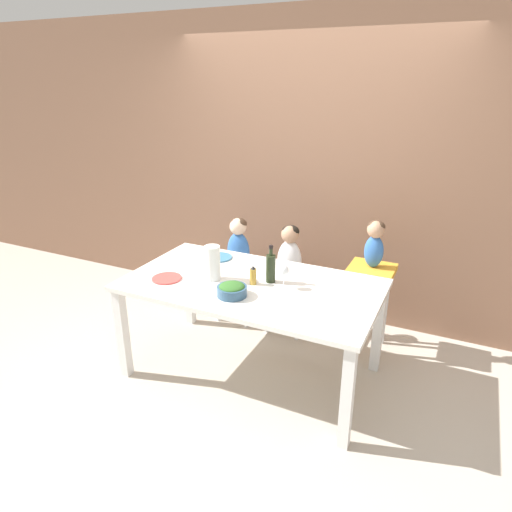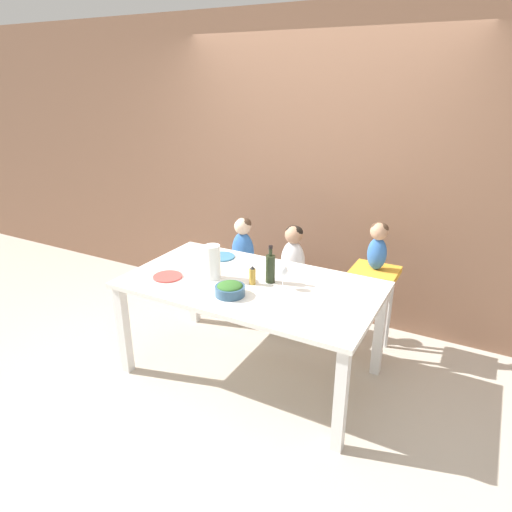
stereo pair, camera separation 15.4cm
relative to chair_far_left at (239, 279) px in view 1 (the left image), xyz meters
name	(u,v)px [view 1 (the left image)]	position (x,y,z in m)	size (l,w,h in m)	color
ground_plane	(252,371)	(0.49, -0.73, -0.40)	(14.00, 14.00, 0.00)	#BCB2A3
wall_back	(311,171)	(0.49, 0.48, 0.95)	(10.00, 0.06, 2.70)	brown
dining_table	(251,293)	(0.49, -0.73, 0.27)	(1.82, 1.01, 0.76)	white
chair_far_left	(239,279)	(0.00, 0.00, 0.00)	(0.42, 0.38, 0.48)	silver
chair_far_center	(289,289)	(0.49, 0.00, 0.00)	(0.42, 0.38, 0.48)	silver
chair_right_highchair	(370,286)	(1.20, 0.00, 0.17)	(0.35, 0.32, 0.74)	silver
person_child_left	(238,244)	(0.00, 0.00, 0.35)	(0.21, 0.16, 0.51)	#3366B2
person_child_center	(290,252)	(0.49, 0.00, 0.35)	(0.21, 0.16, 0.51)	silver
person_baby_right	(375,240)	(1.20, 0.00, 0.56)	(0.15, 0.14, 0.38)	#3366B2
wine_bottle	(271,267)	(0.60, -0.65, 0.47)	(0.07, 0.07, 0.28)	#232D19
paper_towel_roll	(212,263)	(0.21, -0.79, 0.49)	(0.11, 0.11, 0.26)	white
wine_glass_near	(284,271)	(0.73, -0.70, 0.48)	(0.07, 0.07, 0.17)	white
salad_bowl_large	(232,290)	(0.46, -0.97, 0.40)	(0.20, 0.20, 0.09)	#335675
dinner_plate_front_left	(167,278)	(-0.10, -0.94, 0.37)	(0.22, 0.22, 0.01)	#D14C47
dinner_plate_back_left	(219,257)	(0.04, -0.41, 0.37)	(0.22, 0.22, 0.01)	teal
condiment_bottle_hot_sauce	(253,276)	(0.51, -0.74, 0.43)	(0.05, 0.05, 0.14)	#BC8E33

